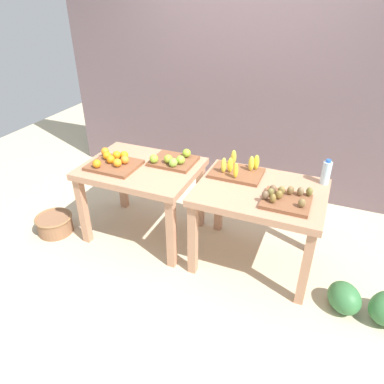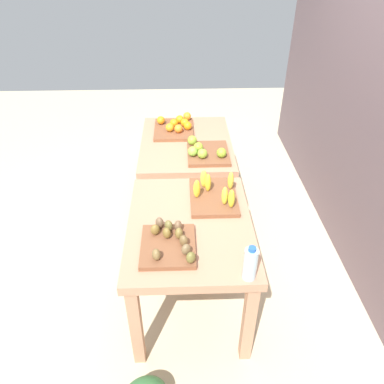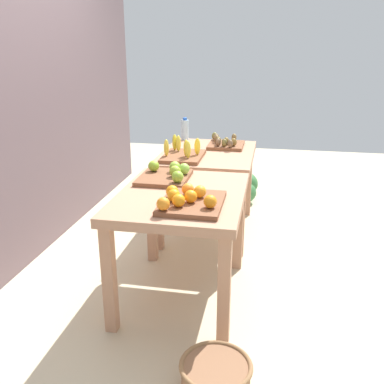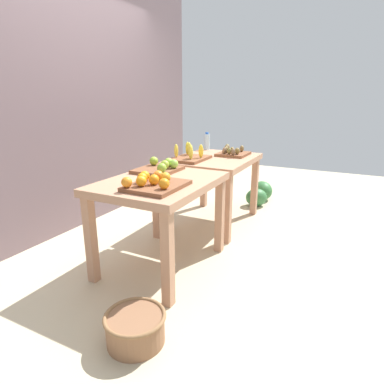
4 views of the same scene
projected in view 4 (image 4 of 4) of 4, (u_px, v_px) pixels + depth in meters
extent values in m
plane|color=beige|center=(192.00, 239.00, 3.25)|extent=(8.00, 8.00, 0.00)
cube|color=#675459|center=(79.00, 87.00, 3.41)|extent=(4.40, 0.12, 3.00)
cube|color=tan|center=(160.00, 183.00, 2.57)|extent=(1.04, 0.80, 0.06)
cube|color=tan|center=(168.00, 259.00, 2.13)|extent=(0.07, 0.07, 0.69)
cube|color=tan|center=(220.00, 216.00, 2.92)|extent=(0.07, 0.07, 0.69)
cube|color=tan|center=(91.00, 240.00, 2.43)|extent=(0.07, 0.07, 0.69)
cube|color=tan|center=(157.00, 205.00, 3.22)|extent=(0.07, 0.07, 0.69)
cube|color=tan|center=(214.00, 160.00, 3.53)|extent=(1.04, 0.80, 0.06)
cube|color=tan|center=(227.00, 209.00, 3.09)|extent=(0.07, 0.07, 0.69)
cube|color=tan|center=(254.00, 187.00, 3.88)|extent=(0.07, 0.07, 0.69)
cube|color=tan|center=(167.00, 200.00, 3.39)|extent=(0.07, 0.07, 0.69)
cube|color=tan|center=(204.00, 181.00, 4.17)|extent=(0.07, 0.07, 0.69)
cube|color=brown|center=(157.00, 186.00, 2.33)|extent=(0.44, 0.36, 0.03)
sphere|color=orange|center=(165.00, 177.00, 2.35)|extent=(0.11, 0.11, 0.08)
sphere|color=orange|center=(158.00, 175.00, 2.41)|extent=(0.09, 0.09, 0.08)
sphere|color=orange|center=(142.00, 178.00, 2.33)|extent=(0.09, 0.09, 0.08)
sphere|color=orange|center=(127.00, 182.00, 2.21)|extent=(0.10, 0.10, 0.08)
sphere|color=orange|center=(154.00, 180.00, 2.29)|extent=(0.11, 0.11, 0.08)
sphere|color=orange|center=(145.00, 176.00, 2.40)|extent=(0.09, 0.09, 0.08)
sphere|color=orange|center=(141.00, 181.00, 2.24)|extent=(0.11, 0.11, 0.08)
sphere|color=orange|center=(164.00, 184.00, 2.18)|extent=(0.10, 0.10, 0.08)
cube|color=brown|center=(158.00, 170.00, 2.85)|extent=(0.40, 0.34, 0.03)
sphere|color=#95AD30|center=(165.00, 165.00, 2.78)|extent=(0.10, 0.10, 0.08)
sphere|color=#90B62F|center=(154.00, 161.00, 2.95)|extent=(0.11, 0.11, 0.08)
sphere|color=#87B432|center=(162.00, 168.00, 2.66)|extent=(0.11, 0.11, 0.08)
sphere|color=#88BE40|center=(174.00, 164.00, 2.83)|extent=(0.11, 0.11, 0.08)
sphere|color=#90BB39|center=(169.00, 162.00, 2.89)|extent=(0.11, 0.11, 0.08)
cube|color=brown|center=(190.00, 159.00, 3.37)|extent=(0.44, 0.32, 0.03)
ellipsoid|color=yellow|center=(176.00, 151.00, 3.34)|extent=(0.06, 0.05, 0.14)
ellipsoid|color=yellow|center=(189.00, 149.00, 3.46)|extent=(0.05, 0.05, 0.14)
ellipsoid|color=yellow|center=(191.00, 152.00, 3.23)|extent=(0.06, 0.06, 0.14)
ellipsoid|color=yellow|center=(201.00, 151.00, 3.31)|extent=(0.05, 0.06, 0.14)
ellipsoid|color=yellow|center=(188.00, 148.00, 3.51)|extent=(0.06, 0.06, 0.14)
ellipsoid|color=yellow|center=(191.00, 152.00, 3.28)|extent=(0.06, 0.06, 0.14)
cube|color=brown|center=(233.00, 154.00, 3.65)|extent=(0.36, 0.32, 0.03)
ellipsoid|color=brown|center=(227.00, 147.00, 3.82)|extent=(0.07, 0.07, 0.07)
ellipsoid|color=brown|center=(227.00, 148.00, 3.75)|extent=(0.07, 0.07, 0.07)
ellipsoid|color=olive|center=(226.00, 150.00, 3.62)|extent=(0.06, 0.05, 0.07)
ellipsoid|color=brown|center=(229.00, 151.00, 3.53)|extent=(0.07, 0.07, 0.07)
ellipsoid|color=brown|center=(225.00, 151.00, 3.56)|extent=(0.06, 0.06, 0.07)
ellipsoid|color=brown|center=(226.00, 149.00, 3.68)|extent=(0.07, 0.07, 0.07)
ellipsoid|color=brown|center=(237.00, 151.00, 3.52)|extent=(0.06, 0.07, 0.07)
ellipsoid|color=brown|center=(233.00, 152.00, 3.48)|extent=(0.07, 0.07, 0.07)
ellipsoid|color=brown|center=(232.00, 150.00, 3.58)|extent=(0.07, 0.07, 0.07)
ellipsoid|color=brown|center=(242.00, 148.00, 3.71)|extent=(0.07, 0.06, 0.07)
cylinder|color=silver|center=(207.00, 142.00, 4.02)|extent=(0.07, 0.07, 0.20)
cylinder|color=blue|center=(207.00, 133.00, 3.99)|extent=(0.04, 0.04, 0.02)
ellipsoid|color=#36713A|center=(262.00, 190.00, 4.51)|extent=(0.41, 0.40, 0.26)
ellipsoid|color=#35723C|center=(256.00, 197.00, 4.24)|extent=(0.35, 0.37, 0.23)
cylinder|color=#8A5E41|center=(135.00, 329.00, 1.87)|extent=(0.34, 0.34, 0.17)
torus|color=olive|center=(135.00, 316.00, 1.84)|extent=(0.36, 0.36, 0.02)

